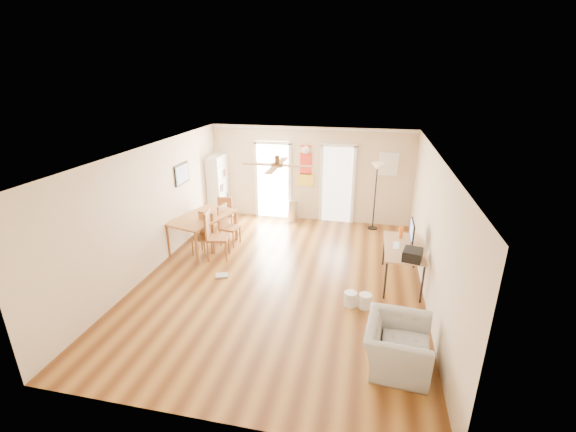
% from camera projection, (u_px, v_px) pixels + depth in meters
% --- Properties ---
extents(floor, '(7.00, 7.00, 0.00)m').
position_uv_depth(floor, '(282.00, 279.00, 7.85)').
color(floor, brown).
rests_on(floor, ground).
extents(ceiling, '(5.50, 7.00, 0.00)m').
position_uv_depth(ceiling, '(281.00, 152.00, 6.94)').
color(ceiling, silver).
rests_on(ceiling, floor).
extents(wall_back, '(5.50, 0.04, 2.60)m').
position_uv_depth(wall_back, '(310.00, 175.00, 10.60)').
color(wall_back, beige).
rests_on(wall_back, floor).
extents(wall_front, '(5.50, 0.04, 2.60)m').
position_uv_depth(wall_front, '(209.00, 333.00, 4.19)').
color(wall_front, beige).
rests_on(wall_front, floor).
extents(wall_left, '(0.04, 7.00, 2.60)m').
position_uv_depth(wall_left, '(151.00, 209.00, 7.94)').
color(wall_left, beige).
rests_on(wall_left, floor).
extents(wall_right, '(0.04, 7.00, 2.60)m').
position_uv_depth(wall_right, '(432.00, 231.00, 6.85)').
color(wall_right, beige).
rests_on(wall_right, floor).
extents(crown_molding, '(5.50, 7.00, 0.08)m').
position_uv_depth(crown_molding, '(281.00, 154.00, 6.95)').
color(crown_molding, white).
rests_on(crown_molding, wall_back).
extents(kitchen_doorway, '(0.90, 0.10, 2.10)m').
position_uv_depth(kitchen_doorway, '(273.00, 181.00, 10.88)').
color(kitchen_doorway, white).
rests_on(kitchen_doorway, wall_back).
extents(bathroom_doorway, '(0.80, 0.10, 2.10)m').
position_uv_depth(bathroom_doorway, '(337.00, 185.00, 10.52)').
color(bathroom_doorway, white).
rests_on(bathroom_doorway, wall_back).
extents(wall_decal, '(0.46, 0.03, 1.10)m').
position_uv_depth(wall_decal, '(306.00, 166.00, 10.52)').
color(wall_decal, red).
rests_on(wall_decal, wall_back).
extents(ac_grille, '(0.50, 0.04, 0.60)m').
position_uv_depth(ac_grille, '(388.00, 164.00, 10.03)').
color(ac_grille, white).
rests_on(ac_grille, wall_back).
extents(framed_poster, '(0.04, 0.66, 0.48)m').
position_uv_depth(framed_poster, '(182.00, 174.00, 9.07)').
color(framed_poster, black).
rests_on(framed_poster, wall_left).
extents(ceiling_fan, '(1.24, 1.24, 0.20)m').
position_uv_depth(ceiling_fan, '(277.00, 165.00, 6.72)').
color(ceiling_fan, '#593819').
rests_on(ceiling_fan, ceiling).
extents(bookshelf, '(0.38, 0.82, 1.81)m').
position_uv_depth(bookshelf, '(218.00, 187.00, 10.87)').
color(bookshelf, silver).
rests_on(bookshelf, floor).
extents(dining_table, '(1.35, 1.79, 0.79)m').
position_uv_depth(dining_table, '(204.00, 232.00, 9.13)').
color(dining_table, '#9E5E33').
rests_on(dining_table, floor).
extents(dining_chair_right_a, '(0.46, 0.46, 0.98)m').
position_uv_depth(dining_chair_right_a, '(230.00, 226.00, 9.26)').
color(dining_chair_right_a, '#995D31').
rests_on(dining_chair_right_a, floor).
extents(dining_chair_right_b, '(0.54, 0.54, 1.11)m').
position_uv_depth(dining_chair_right_b, '(218.00, 235.00, 8.55)').
color(dining_chair_right_b, brown).
rests_on(dining_chair_right_b, floor).
extents(dining_chair_near, '(0.48, 0.48, 0.97)m').
position_uv_depth(dining_chair_near, '(202.00, 235.00, 8.74)').
color(dining_chair_near, '#AA7B36').
rests_on(dining_chair_near, floor).
extents(dining_chair_far, '(0.42, 0.42, 0.91)m').
position_uv_depth(dining_chair_far, '(227.00, 212.00, 10.28)').
color(dining_chair_far, brown).
rests_on(dining_chair_far, floor).
extents(trash_can, '(0.31, 0.31, 0.63)m').
position_uv_depth(trash_can, '(293.00, 211.00, 10.76)').
color(trash_can, '#BCBCBE').
rests_on(trash_can, floor).
extents(torchiere_lamp, '(0.37, 0.37, 1.79)m').
position_uv_depth(torchiere_lamp, '(375.00, 197.00, 10.07)').
color(torchiere_lamp, black).
rests_on(torchiere_lamp, floor).
extents(computer_desk, '(0.73, 1.45, 0.78)m').
position_uv_depth(computer_desk, '(401.00, 264.00, 7.61)').
color(computer_desk, tan).
rests_on(computer_desk, floor).
extents(imac, '(0.13, 0.55, 0.50)m').
position_uv_depth(imac, '(412.00, 234.00, 7.42)').
color(imac, black).
rests_on(imac, computer_desk).
extents(keyboard, '(0.14, 0.37, 0.01)m').
position_uv_depth(keyboard, '(396.00, 245.00, 7.51)').
color(keyboard, silver).
rests_on(keyboard, computer_desk).
extents(printer, '(0.40, 0.44, 0.19)m').
position_uv_depth(printer, '(413.00, 255.00, 6.93)').
color(printer, black).
rests_on(printer, computer_desk).
extents(orange_bottle, '(0.10, 0.10, 0.24)m').
position_uv_depth(orange_bottle, '(401.00, 232.00, 7.83)').
color(orange_bottle, '#E25B14').
rests_on(orange_bottle, computer_desk).
extents(wastebasket_a, '(0.26, 0.26, 0.27)m').
position_uv_depth(wastebasket_a, '(365.00, 301.00, 6.86)').
color(wastebasket_a, silver).
rests_on(wastebasket_a, floor).
extents(wastebasket_b, '(0.29, 0.29, 0.26)m').
position_uv_depth(wastebasket_b, '(350.00, 299.00, 6.93)').
color(wastebasket_b, silver).
rests_on(wastebasket_b, floor).
extents(floor_cloth, '(0.30, 0.27, 0.04)m').
position_uv_depth(floor_cloth, '(222.00, 275.00, 7.95)').
color(floor_cloth, gray).
rests_on(floor_cloth, floor).
extents(armchair, '(0.98, 1.10, 0.66)m').
position_uv_depth(armchair, '(397.00, 345.00, 5.45)').
color(armchair, '#9E9D98').
rests_on(armchair, floor).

